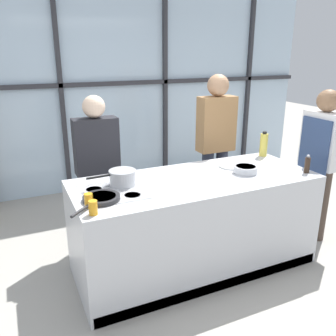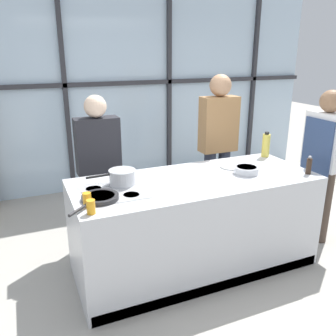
{
  "view_description": "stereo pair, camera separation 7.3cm",
  "coord_description": "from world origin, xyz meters",
  "px_view_note": "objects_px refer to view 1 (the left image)",
  "views": [
    {
      "loc": [
        -1.47,
        -2.62,
        1.99
      ],
      "look_at": [
        -0.23,
        0.1,
        0.99
      ],
      "focal_mm": 38.0,
      "sensor_mm": 36.0,
      "label": 1
    },
    {
      "loc": [
        -1.41,
        -2.65,
        1.99
      ],
      "look_at": [
        -0.23,
        0.1,
        0.99
      ],
      "focal_mm": 38.0,
      "sensor_mm": 36.0,
      "label": 2
    }
  ],
  "objects_px": {
    "frying_pan": "(101,198)",
    "saucepan": "(122,177)",
    "pepper_grinder": "(307,165)",
    "chef": "(320,157)",
    "oil_bottle": "(264,145)",
    "juice_glass_near": "(93,208)",
    "juice_glass_far": "(89,200)",
    "spectator_center_left": "(216,140)",
    "white_plate": "(231,166)",
    "spectator_far_left": "(97,164)",
    "mixing_bowl": "(246,169)"
  },
  "relations": [
    {
      "from": "spectator_center_left",
      "to": "juice_glass_near",
      "type": "xyz_separation_m",
      "value": [
        -1.71,
        -1.15,
        -0.05
      ]
    },
    {
      "from": "frying_pan",
      "to": "pepper_grinder",
      "type": "height_order",
      "value": "pepper_grinder"
    },
    {
      "from": "spectator_center_left",
      "to": "mixing_bowl",
      "type": "bearing_deg",
      "value": 76.67
    },
    {
      "from": "juice_glass_near",
      "to": "pepper_grinder",
      "type": "bearing_deg",
      "value": 1.62
    },
    {
      "from": "oil_bottle",
      "to": "juice_glass_near",
      "type": "height_order",
      "value": "oil_bottle"
    },
    {
      "from": "spectator_far_left",
      "to": "white_plate",
      "type": "distance_m",
      "value": 1.35
    },
    {
      "from": "saucepan",
      "to": "pepper_grinder",
      "type": "bearing_deg",
      "value": -14.02
    },
    {
      "from": "spectator_center_left",
      "to": "oil_bottle",
      "type": "relative_size",
      "value": 6.45
    },
    {
      "from": "spectator_center_left",
      "to": "juice_glass_far",
      "type": "xyz_separation_m",
      "value": [
        -1.71,
        -1.01,
        -0.05
      ]
    },
    {
      "from": "juice_glass_far",
      "to": "oil_bottle",
      "type": "bearing_deg",
      "value": 14.97
    },
    {
      "from": "white_plate",
      "to": "juice_glass_near",
      "type": "bearing_deg",
      "value": -161.3
    },
    {
      "from": "chef",
      "to": "frying_pan",
      "type": "xyz_separation_m",
      "value": [
        -2.38,
        -0.11,
        -0.0
      ]
    },
    {
      "from": "mixing_bowl",
      "to": "juice_glass_far",
      "type": "relative_size",
      "value": 2.17
    },
    {
      "from": "frying_pan",
      "to": "oil_bottle",
      "type": "bearing_deg",
      "value": 13.57
    },
    {
      "from": "saucepan",
      "to": "oil_bottle",
      "type": "height_order",
      "value": "oil_bottle"
    },
    {
      "from": "spectator_center_left",
      "to": "saucepan",
      "type": "height_order",
      "value": "spectator_center_left"
    },
    {
      "from": "oil_bottle",
      "to": "pepper_grinder",
      "type": "distance_m",
      "value": 0.62
    },
    {
      "from": "frying_pan",
      "to": "juice_glass_near",
      "type": "relative_size",
      "value": 4.08
    },
    {
      "from": "chef",
      "to": "spectator_far_left",
      "type": "height_order",
      "value": "chef"
    },
    {
      "from": "oil_bottle",
      "to": "pepper_grinder",
      "type": "relative_size",
      "value": 1.53
    },
    {
      "from": "chef",
      "to": "pepper_grinder",
      "type": "distance_m",
      "value": 0.54
    },
    {
      "from": "mixing_bowl",
      "to": "juice_glass_far",
      "type": "bearing_deg",
      "value": -174.28
    },
    {
      "from": "saucepan",
      "to": "mixing_bowl",
      "type": "relative_size",
      "value": 1.89
    },
    {
      "from": "chef",
      "to": "saucepan",
      "type": "relative_size",
      "value": 3.81
    },
    {
      "from": "spectator_center_left",
      "to": "juice_glass_near",
      "type": "height_order",
      "value": "spectator_center_left"
    },
    {
      "from": "frying_pan",
      "to": "mixing_bowl",
      "type": "height_order",
      "value": "mixing_bowl"
    },
    {
      "from": "saucepan",
      "to": "oil_bottle",
      "type": "bearing_deg",
      "value": 7.09
    },
    {
      "from": "spectator_center_left",
      "to": "mixing_bowl",
      "type": "distance_m",
      "value": 0.89
    },
    {
      "from": "spectator_far_left",
      "to": "saucepan",
      "type": "bearing_deg",
      "value": 94.35
    },
    {
      "from": "spectator_far_left",
      "to": "chef",
      "type": "bearing_deg",
      "value": 159.28
    },
    {
      "from": "spectator_center_left",
      "to": "juice_glass_near",
      "type": "distance_m",
      "value": 2.06
    },
    {
      "from": "spectator_center_left",
      "to": "oil_bottle",
      "type": "xyz_separation_m",
      "value": [
        0.31,
        -0.47,
        0.02
      ]
    },
    {
      "from": "mixing_bowl",
      "to": "saucepan",
      "type": "bearing_deg",
      "value": 170.91
    },
    {
      "from": "chef",
      "to": "mixing_bowl",
      "type": "xyz_separation_m",
      "value": [
        -0.98,
        -0.04,
        0.02
      ]
    },
    {
      "from": "chef",
      "to": "juice_glass_far",
      "type": "height_order",
      "value": "chef"
    },
    {
      "from": "oil_bottle",
      "to": "juice_glass_far",
      "type": "xyz_separation_m",
      "value": [
        -2.02,
        -0.54,
        -0.08
      ]
    },
    {
      "from": "spectator_center_left",
      "to": "white_plate",
      "type": "relative_size",
      "value": 7.1
    },
    {
      "from": "juice_glass_near",
      "to": "frying_pan",
      "type": "bearing_deg",
      "value": 63.53
    },
    {
      "from": "white_plate",
      "to": "juice_glass_near",
      "type": "distance_m",
      "value": 1.58
    },
    {
      "from": "oil_bottle",
      "to": "spectator_far_left",
      "type": "bearing_deg",
      "value": 164.54
    },
    {
      "from": "pepper_grinder",
      "to": "juice_glass_far",
      "type": "xyz_separation_m",
      "value": [
        -2.03,
        0.08,
        -0.03
      ]
    },
    {
      "from": "oil_bottle",
      "to": "spectator_center_left",
      "type": "bearing_deg",
      "value": 123.28
    },
    {
      "from": "pepper_grinder",
      "to": "chef",
      "type": "bearing_deg",
      "value": 30.79
    },
    {
      "from": "spectator_far_left",
      "to": "saucepan",
      "type": "height_order",
      "value": "spectator_far_left"
    },
    {
      "from": "chef",
      "to": "juice_glass_far",
      "type": "relative_size",
      "value": 15.66
    },
    {
      "from": "frying_pan",
      "to": "juice_glass_far",
      "type": "distance_m",
      "value": 0.14
    },
    {
      "from": "oil_bottle",
      "to": "chef",
      "type": "bearing_deg",
      "value": -36.9
    },
    {
      "from": "spectator_center_left",
      "to": "white_plate",
      "type": "distance_m",
      "value": 0.69
    },
    {
      "from": "frying_pan",
      "to": "saucepan",
      "type": "bearing_deg",
      "value": 45.22
    },
    {
      "from": "spectator_far_left",
      "to": "spectator_center_left",
      "type": "relative_size",
      "value": 0.91
    }
  ]
}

